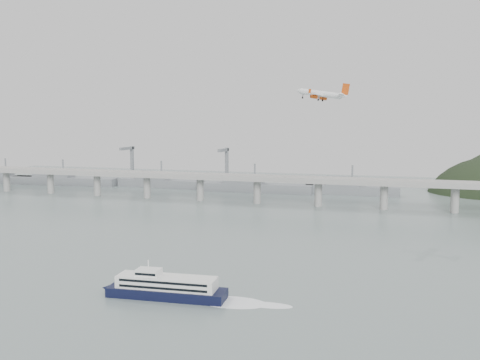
% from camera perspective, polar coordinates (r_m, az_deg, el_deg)
% --- Properties ---
extents(ground, '(900.00, 900.00, 0.00)m').
position_cam_1_polar(ground, '(222.07, -4.26, -10.83)').
color(ground, slate).
rests_on(ground, ground).
extents(bridge, '(800.00, 22.00, 23.90)m').
position_cam_1_polar(bridge, '(407.88, 5.86, -0.35)').
color(bridge, '#969693').
rests_on(bridge, ground).
extents(distant_fleet, '(453.00, 60.90, 40.00)m').
position_cam_1_polar(distant_fleet, '(521.21, -9.56, -0.18)').
color(distant_fleet, slate).
rests_on(distant_fleet, ground).
extents(ferry, '(75.11, 16.79, 14.16)m').
position_cam_1_polar(ferry, '(198.38, -8.23, -11.85)').
color(ferry, black).
rests_on(ferry, ground).
extents(airliner, '(34.39, 32.23, 9.93)m').
position_cam_1_polar(airliner, '(303.97, 9.13, 9.51)').
color(airliner, white).
rests_on(airliner, ground).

